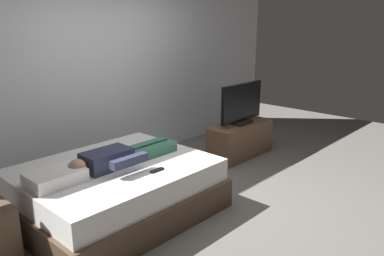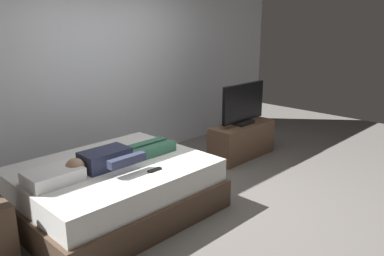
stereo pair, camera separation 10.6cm
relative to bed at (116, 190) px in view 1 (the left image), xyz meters
The scene contains 8 objects.
ground_plane 0.99m from the bed, 38.62° to the right, with size 10.00×10.00×0.00m, color slate.
back_wall 2.07m from the bed, 48.51° to the left, with size 6.40×0.10×2.80m, color silver.
bed is the anchor object (origin of this frame).
pillow 0.72m from the bed, behind, with size 0.48×0.34×0.12m, color white.
person 0.36m from the bed, 50.41° to the right, with size 1.26×0.46×0.18m.
remote 0.55m from the bed, 67.74° to the right, with size 0.15×0.04×0.02m, color black.
tv_stand 2.30m from the bed, ahead, with size 1.10×0.40×0.50m, color brown.
tv 2.36m from the bed, ahead, with size 0.88×0.20×0.59m.
Camera 1 is at (-2.88, -2.45, 1.95)m, focal length 35.84 mm.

